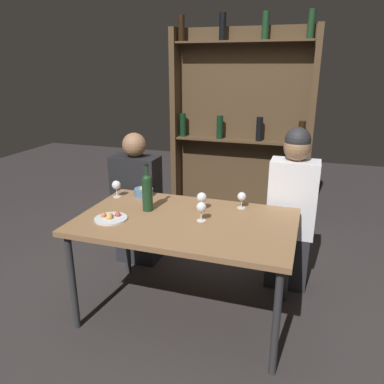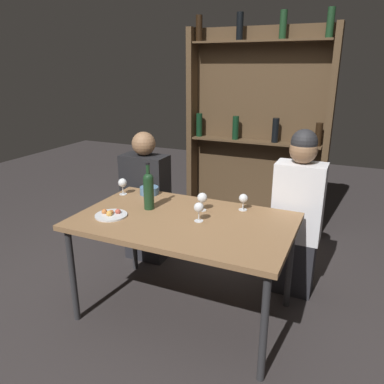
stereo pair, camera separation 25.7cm
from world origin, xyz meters
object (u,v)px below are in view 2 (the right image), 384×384
object	(u,v)px
snack_bowl	(149,190)
wine_glass_3	(202,198)
wine_glass_0	(199,208)
seated_person_right	(297,216)
wine_glass_1	(122,183)
wine_bottle	(149,189)
wine_glass_2	(243,199)
food_plate_0	(111,214)
seated_person_left	(146,201)

from	to	relation	value
snack_bowl	wine_glass_3	bearing A→B (deg)	-16.35
wine_glass_0	snack_bowl	world-z (taller)	wine_glass_0
seated_person_right	wine_glass_1	bearing A→B (deg)	-164.62
wine_bottle	wine_glass_2	bearing A→B (deg)	21.88
food_plate_0	wine_glass_3	bearing A→B (deg)	33.58
wine_glass_1	food_plate_0	world-z (taller)	wine_glass_1
wine_bottle	wine_glass_1	distance (m)	0.40
snack_bowl	seated_person_left	size ratio (longest dim) A/B	0.13
wine_glass_3	seated_person_left	world-z (taller)	seated_person_left
wine_glass_0	wine_glass_1	size ratio (longest dim) A/B	0.99
food_plate_0	snack_bowl	xyz separation A→B (m)	(0.01, 0.50, 0.02)
wine_glass_2	seated_person_left	xyz separation A→B (m)	(-0.98, 0.30, -0.27)
wine_glass_2	seated_person_left	world-z (taller)	seated_person_left
snack_bowl	seated_person_right	bearing A→B (deg)	13.53
food_plate_0	seated_person_left	bearing A→B (deg)	104.01
snack_bowl	wine_glass_2	bearing A→B (deg)	-2.00
wine_bottle	seated_person_right	bearing A→B (deg)	29.65
wine_glass_2	snack_bowl	size ratio (longest dim) A/B	0.81
wine_bottle	wine_glass_1	xyz separation A→B (m)	(-0.35, 0.19, -0.05)
wine_glass_2	wine_glass_3	bearing A→B (deg)	-154.23
wine_glass_3	snack_bowl	size ratio (longest dim) A/B	0.89
food_plate_0	snack_bowl	world-z (taller)	snack_bowl
wine_glass_1	wine_glass_3	world-z (taller)	same
food_plate_0	wine_glass_1	bearing A→B (deg)	113.66
wine_bottle	seated_person_left	world-z (taller)	seated_person_left
wine_glass_0	seated_person_left	distance (m)	1.03
wine_bottle	wine_glass_0	bearing A→B (deg)	-8.84
wine_glass_1	seated_person_right	world-z (taller)	seated_person_right
wine_glass_1	wine_glass_2	size ratio (longest dim) A/B	1.10
wine_bottle	wine_glass_3	bearing A→B (deg)	18.92
wine_bottle	wine_glass_3	world-z (taller)	wine_bottle
wine_glass_3	seated_person_right	distance (m)	0.76
seated_person_left	wine_glass_3	bearing A→B (deg)	-30.38
wine_glass_0	seated_person_right	xyz separation A→B (m)	(0.55, 0.61, -0.20)
wine_glass_2	wine_bottle	bearing A→B (deg)	-158.12
wine_glass_0	food_plate_0	world-z (taller)	wine_glass_0
wine_glass_0	seated_person_left	world-z (taller)	seated_person_left
snack_bowl	wine_bottle	bearing A→B (deg)	-59.67
wine_glass_0	wine_glass_2	world-z (taller)	wine_glass_0
snack_bowl	seated_person_left	xyz separation A→B (m)	(-0.20, 0.27, -0.22)
wine_glass_1	seated_person_left	size ratio (longest dim) A/B	0.11
wine_bottle	wine_glass_1	bearing A→B (deg)	151.94
wine_bottle	wine_glass_2	size ratio (longest dim) A/B	2.82
wine_bottle	seated_person_left	bearing A→B (deg)	123.47
food_plate_0	seated_person_right	world-z (taller)	seated_person_right
wine_glass_1	snack_bowl	world-z (taller)	wine_glass_1
wine_bottle	wine_glass_2	world-z (taller)	wine_bottle
wine_bottle	seated_person_left	xyz separation A→B (m)	(-0.36, 0.55, -0.33)
wine_glass_3	seated_person_right	size ratio (longest dim) A/B	0.10
food_plate_0	seated_person_right	distance (m)	1.37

